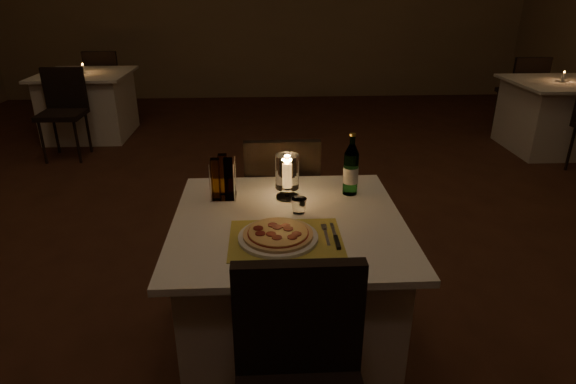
{
  "coord_description": "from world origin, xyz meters",
  "views": [
    {
      "loc": [
        -0.01,
        -2.68,
        1.68
      ],
      "look_at": [
        0.09,
        -0.8,
        0.86
      ],
      "focal_mm": 30.0,
      "sensor_mm": 36.0,
      "label": 1
    }
  ],
  "objects_px": {
    "plate": "(278,237)",
    "pizza": "(278,234)",
    "neighbor_table_left": "(89,105)",
    "water_bottle": "(351,170)",
    "chair_near": "(300,376)",
    "tumbler": "(299,206)",
    "neighbor_table_right": "(554,116)",
    "chair_far": "(282,193)",
    "main_table": "(288,289)",
    "hurricane_candle": "(287,173)"
  },
  "relations": [
    {
      "from": "chair_far",
      "to": "neighbor_table_right",
      "type": "relative_size",
      "value": 0.9
    },
    {
      "from": "main_table",
      "to": "neighbor_table_left",
      "type": "height_order",
      "value": "same"
    },
    {
      "from": "plate",
      "to": "hurricane_candle",
      "type": "distance_m",
      "value": 0.43
    },
    {
      "from": "chair_near",
      "to": "water_bottle",
      "type": "bearing_deg",
      "value": 72.2
    },
    {
      "from": "pizza",
      "to": "tumbler",
      "type": "relative_size",
      "value": 3.99
    },
    {
      "from": "chair_near",
      "to": "tumbler",
      "type": "bearing_deg",
      "value": 86.29
    },
    {
      "from": "hurricane_candle",
      "to": "chair_far",
      "type": "bearing_deg",
      "value": 90.79
    },
    {
      "from": "chair_near",
      "to": "tumbler",
      "type": "xyz_separation_m",
      "value": [
        0.05,
        0.77,
        0.23
      ]
    },
    {
      "from": "chair_far",
      "to": "hurricane_candle",
      "type": "bearing_deg",
      "value": -89.21
    },
    {
      "from": "main_table",
      "to": "water_bottle",
      "type": "bearing_deg",
      "value": 39.93
    },
    {
      "from": "tumbler",
      "to": "neighbor_table_left",
      "type": "relative_size",
      "value": 0.07
    },
    {
      "from": "pizza",
      "to": "tumbler",
      "type": "xyz_separation_m",
      "value": [
        0.1,
        0.24,
        0.01
      ]
    },
    {
      "from": "water_bottle",
      "to": "neighbor_table_right",
      "type": "distance_m",
      "value": 3.89
    },
    {
      "from": "chair_far",
      "to": "tumbler",
      "type": "xyz_separation_m",
      "value": [
        0.05,
        -0.65,
        0.23
      ]
    },
    {
      "from": "plate",
      "to": "hurricane_candle",
      "type": "bearing_deg",
      "value": 82.04
    },
    {
      "from": "main_table",
      "to": "neighbor_table_left",
      "type": "distance_m",
      "value": 4.37
    },
    {
      "from": "plate",
      "to": "water_bottle",
      "type": "height_order",
      "value": "water_bottle"
    },
    {
      "from": "plate",
      "to": "pizza",
      "type": "relative_size",
      "value": 1.14
    },
    {
      "from": "neighbor_table_left",
      "to": "pizza",
      "type": "bearing_deg",
      "value": -62.47
    },
    {
      "from": "hurricane_candle",
      "to": "neighbor_table_right",
      "type": "bearing_deg",
      "value": 42.85
    },
    {
      "from": "water_bottle",
      "to": "neighbor_table_left",
      "type": "height_order",
      "value": "water_bottle"
    },
    {
      "from": "chair_near",
      "to": "plate",
      "type": "height_order",
      "value": "chair_near"
    },
    {
      "from": "pizza",
      "to": "neighbor_table_left",
      "type": "bearing_deg",
      "value": 117.53
    },
    {
      "from": "plate",
      "to": "neighbor_table_right",
      "type": "bearing_deg",
      "value": 46.2
    },
    {
      "from": "pizza",
      "to": "water_bottle",
      "type": "height_order",
      "value": "water_bottle"
    },
    {
      "from": "plate",
      "to": "pizza",
      "type": "distance_m",
      "value": 0.02
    },
    {
      "from": "pizza",
      "to": "water_bottle",
      "type": "xyz_separation_m",
      "value": [
        0.36,
        0.44,
        0.09
      ]
    },
    {
      "from": "main_table",
      "to": "neighbor_table_right",
      "type": "relative_size",
      "value": 1.0
    },
    {
      "from": "pizza",
      "to": "neighbor_table_right",
      "type": "relative_size",
      "value": 0.28
    },
    {
      "from": "pizza",
      "to": "water_bottle",
      "type": "relative_size",
      "value": 0.93
    },
    {
      "from": "main_table",
      "to": "tumbler",
      "type": "xyz_separation_m",
      "value": [
        0.05,
        0.06,
        0.4
      ]
    },
    {
      "from": "chair_far",
      "to": "neighbor_table_left",
      "type": "bearing_deg",
      "value": 124.52
    },
    {
      "from": "water_bottle",
      "to": "chair_far",
      "type": "bearing_deg",
      "value": 124.78
    },
    {
      "from": "tumbler",
      "to": "neighbor_table_left",
      "type": "distance_m",
      "value": 4.36
    },
    {
      "from": "plate",
      "to": "pizza",
      "type": "height_order",
      "value": "pizza"
    },
    {
      "from": "chair_far",
      "to": "main_table",
      "type": "bearing_deg",
      "value": -90.0
    },
    {
      "from": "hurricane_candle",
      "to": "tumbler",
      "type": "bearing_deg",
      "value": -75.34
    },
    {
      "from": "plate",
      "to": "neighbor_table_left",
      "type": "relative_size",
      "value": 0.32
    },
    {
      "from": "plate",
      "to": "tumbler",
      "type": "height_order",
      "value": "tumbler"
    },
    {
      "from": "neighbor_table_left",
      "to": "neighbor_table_right",
      "type": "relative_size",
      "value": 1.0
    },
    {
      "from": "tumbler",
      "to": "hurricane_candle",
      "type": "xyz_separation_m",
      "value": [
        -0.04,
        0.17,
        0.09
      ]
    },
    {
      "from": "pizza",
      "to": "neighbor_table_right",
      "type": "bearing_deg",
      "value": 46.2
    },
    {
      "from": "chair_near",
      "to": "water_bottle",
      "type": "relative_size",
      "value": 2.97
    },
    {
      "from": "chair_near",
      "to": "tumbler",
      "type": "relative_size",
      "value": 12.84
    },
    {
      "from": "chair_far",
      "to": "neighbor_table_right",
      "type": "xyz_separation_m",
      "value": [
        3.02,
        2.3,
        -0.18
      ]
    },
    {
      "from": "chair_near",
      "to": "plate",
      "type": "xyz_separation_m",
      "value": [
        -0.05,
        0.53,
        0.2
      ]
    },
    {
      "from": "hurricane_candle",
      "to": "neighbor_table_right",
      "type": "xyz_separation_m",
      "value": [
        3.01,
        2.79,
        -0.49
      ]
    },
    {
      "from": "chair_near",
      "to": "neighbor_table_right",
      "type": "distance_m",
      "value": 4.8
    },
    {
      "from": "plate",
      "to": "water_bottle",
      "type": "relative_size",
      "value": 1.06
    },
    {
      "from": "chair_far",
      "to": "plate",
      "type": "relative_size",
      "value": 2.81
    }
  ]
}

